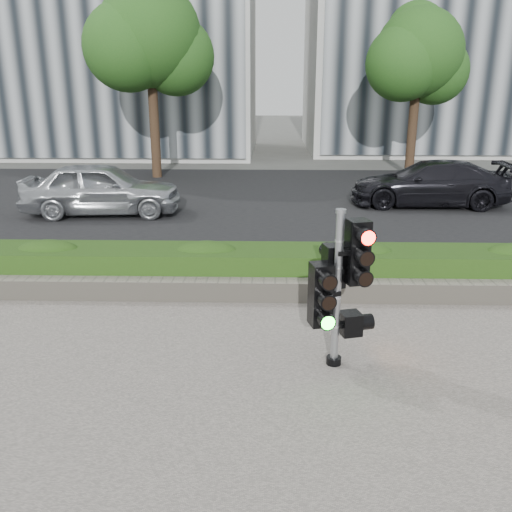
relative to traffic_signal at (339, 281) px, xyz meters
The scene contains 13 objects.
ground 1.39m from the traffic_signal, 163.63° to the left, with size 120.00×120.00×0.00m, color #51514C.
sidewalk 2.65m from the traffic_signal, 108.32° to the right, with size 16.00×11.00×0.03m, color #9E9389.
road 10.31m from the traffic_signal, 94.22° to the left, with size 60.00×13.00×0.02m, color black.
curb 3.62m from the traffic_signal, 102.61° to the left, with size 60.00×0.25×0.12m, color gray.
stone_wall 2.44m from the traffic_signal, 109.57° to the left, with size 12.00×0.32×0.34m, color gray.
hedge 2.98m from the traffic_signal, 105.22° to the left, with size 12.00×1.00×0.68m, color #417122.
building_left 25.98m from the traffic_signal, 112.78° to the left, with size 16.00×9.00×15.00m, color #B7B7B2.
building_right 27.65m from the traffic_signal, 67.89° to the left, with size 18.00×10.00×12.00m, color #B7B7B2.
tree_left 16.17m from the traffic_signal, 109.63° to the left, with size 4.61×4.03×7.34m.
tree_right 16.80m from the traffic_signal, 73.31° to the left, with size 4.10×3.58×6.53m.
traffic_signal is the anchor object (origin of this frame).
car_silver 9.92m from the traffic_signal, 123.32° to the left, with size 1.70×4.23×1.44m, color #B4B7BC.
car_dark 10.46m from the traffic_signal, 68.40° to the left, with size 1.85×4.54×1.32m, color black.
Camera 1 is at (-0.10, -6.48, 3.44)m, focal length 38.00 mm.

